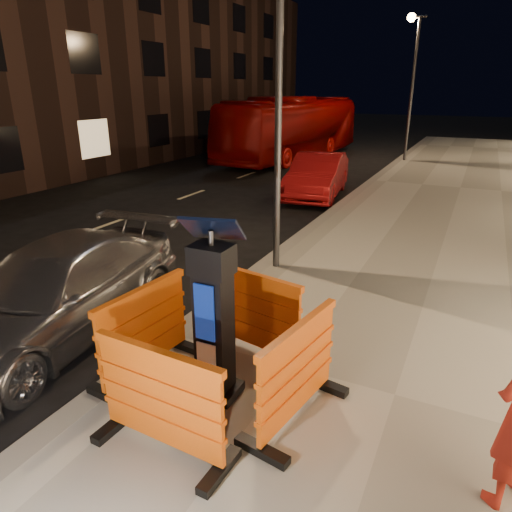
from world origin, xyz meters
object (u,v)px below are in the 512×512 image
at_px(parking_kiosk, 214,315).
at_px(car_silver, 62,333).
at_px(barrier_back, 254,313).
at_px(car_red, 316,197).
at_px(barrier_kerbside, 145,331).
at_px(bus_doubledecker, 292,159).
at_px(barrier_bldgside, 298,373).
at_px(barrier_front, 161,402).

distance_m(parking_kiosk, car_silver, 3.07).
xyz_separation_m(barrier_back, car_silver, (-2.83, -0.58, -0.69)).
bearing_deg(car_red, barrier_kerbside, -90.38).
height_order(car_red, bus_doubledecker, bus_doubledecker).
distance_m(parking_kiosk, barrier_bldgside, 1.04).
xyz_separation_m(parking_kiosk, car_silver, (-2.83, 0.37, -1.12)).
distance_m(barrier_bldgside, car_silver, 3.86).
bearing_deg(car_red, barrier_front, -86.36).
height_order(barrier_front, barrier_back, same).
bearing_deg(car_red, barrier_back, -84.07).
distance_m(barrier_kerbside, barrier_bldgside, 1.90).
distance_m(parking_kiosk, barrier_back, 1.04).
bearing_deg(barrier_kerbside, barrier_back, -39.32).
relative_size(barrier_front, car_silver, 0.31).
bearing_deg(parking_kiosk, barrier_kerbside, -172.32).
bearing_deg(barrier_bldgside, barrier_front, 144.68).
bearing_deg(barrier_bldgside, parking_kiosk, 99.68).
bearing_deg(barrier_bldgside, bus_doubledecker, 31.55).
xyz_separation_m(barrier_kerbside, car_red, (-1.42, 10.40, -0.69)).
xyz_separation_m(barrier_front, bus_doubledecker, (-6.23, 18.83, -0.69)).
xyz_separation_m(barrier_back, barrier_kerbside, (-0.95, -0.95, 0.00)).
bearing_deg(car_red, car_silver, -100.80).
bearing_deg(bus_doubledecker, car_silver, -73.63).
xyz_separation_m(parking_kiosk, barrier_kerbside, (-0.95, 0.00, -0.43)).
bearing_deg(parking_kiosk, barrier_bldgside, 7.68).
height_order(barrier_back, car_red, barrier_back).
bearing_deg(bus_doubledecker, barrier_bldgside, -62.73).
bearing_deg(barrier_bldgside, barrier_back, 54.68).
distance_m(barrier_bldgside, car_red, 10.94).
height_order(barrier_kerbside, barrier_bldgside, same).
relative_size(barrier_front, bus_doubledecker, 0.13).
relative_size(barrier_front, barrier_bldgside, 1.00).
distance_m(barrier_back, barrier_kerbside, 1.34).
height_order(barrier_front, barrier_bldgside, same).
height_order(parking_kiosk, car_red, parking_kiosk).
relative_size(barrier_bldgside, bus_doubledecker, 0.13).
relative_size(barrier_back, barrier_bldgside, 1.00).
bearing_deg(bus_doubledecker, car_red, -57.36).
bearing_deg(bus_doubledecker, barrier_kerbside, -68.16).
distance_m(barrier_front, car_silver, 3.20).
relative_size(barrier_bldgside, car_red, 0.34).
relative_size(barrier_back, car_silver, 0.31).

